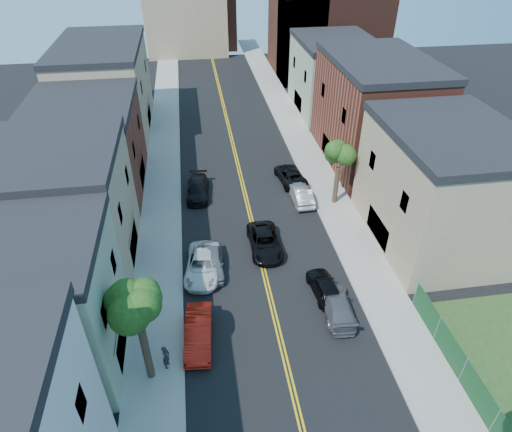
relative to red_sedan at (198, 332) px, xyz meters
name	(u,v)px	position (x,y,z in m)	size (l,w,h in m)	color
sidewalk_left	(162,163)	(-2.85, 23.83, -0.69)	(3.20, 100.00, 0.15)	gray
sidewalk_right	(307,153)	(12.95, 23.83, -0.69)	(3.20, 100.00, 0.15)	gray
curb_left	(179,162)	(-1.10, 23.83, -0.69)	(0.30, 100.00, 0.15)	gray
curb_right	(292,154)	(11.20, 23.83, -0.69)	(0.30, 100.00, 0.15)	gray
bldg_left_palegrn	(29,312)	(-8.95, -0.17, 3.49)	(9.00, 8.00, 8.50)	gray
bldg_left_tan_near	(62,214)	(-8.95, 8.83, 3.74)	(9.00, 10.00, 9.00)	#998466
bldg_left_brick	(88,150)	(-8.95, 19.83, 3.24)	(9.00, 12.00, 8.00)	brown
bldg_left_tan_far	(106,90)	(-8.95, 33.83, 3.99)	(9.00, 16.00, 9.50)	#998466
bldg_right_tan	(440,190)	(19.05, 7.83, 3.74)	(9.00, 12.00, 9.00)	#998466
bldg_right_brick	(374,114)	(19.05, 21.83, 4.24)	(9.00, 14.00, 10.00)	brown
bldg_right_palegrn	(333,78)	(19.05, 35.83, 3.49)	(9.00, 12.00, 8.50)	gray
church	(321,26)	(21.39, 50.90, 6.48)	(16.20, 14.20, 22.60)	#4C2319
backdrop_left	(186,19)	(1.05, 65.83, 5.24)	(14.00, 8.00, 12.00)	#998466
backdrop_center	(208,19)	(5.05, 69.83, 4.24)	(10.00, 8.00, 10.00)	brown
fence_right	(478,394)	(14.55, -6.67, 0.34)	(0.04, 15.00, 1.90)	#143F1E
tree_left_mid	(134,296)	(-2.82, -2.16, 5.82)	(5.20, 5.20, 9.29)	#39261C
tree_right_far	(341,146)	(12.97, 13.84, 4.99)	(4.40, 4.40, 8.03)	#39261C
red_sedan	(198,332)	(0.00, 0.00, 0.00)	(1.61, 4.63, 1.52)	red
white_pickup	(203,265)	(0.58, 6.26, -0.04)	(2.40, 5.20, 1.45)	silver
grey_car_left	(212,262)	(1.25, 6.46, -0.01)	(1.78, 4.42, 1.51)	slate
black_car_left	(198,189)	(0.68, 16.99, -0.06)	(1.97, 4.85, 1.41)	black
grey_car_right	(337,306)	(9.18, 0.95, -0.08)	(1.90, 4.67, 1.36)	#515358
black_car_right	(325,287)	(8.85, 2.70, -0.06)	(1.66, 4.13, 1.41)	black
silver_car_right	(301,194)	(9.98, 14.67, -0.03)	(1.55, 4.45, 1.47)	#B0B2B8
dark_car_right_far	(290,175)	(9.78, 18.26, -0.08)	(2.26, 4.90, 1.36)	black
black_suv_lane	(265,242)	(5.55, 8.27, -0.05)	(2.35, 5.10, 1.42)	black
pedestrian_left	(166,357)	(-1.92, -1.70, 0.23)	(0.62, 0.40, 1.69)	#25242B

